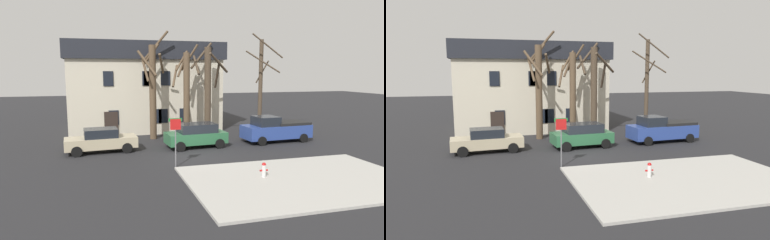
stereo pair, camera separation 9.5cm
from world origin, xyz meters
TOP-DOWN VIEW (x-y plane):
  - ground_plane at (0.00, 0.00)m, footprint 120.00×120.00m
  - sidewalk_slab at (3.75, -6.02)m, footprint 11.19×7.21m
  - building_main at (-1.69, 12.10)m, footprint 13.68×8.37m
  - tree_bare_near at (-1.66, 6.42)m, footprint 2.69×2.70m
  - tree_bare_mid at (0.88, 5.72)m, footprint 2.36×1.88m
  - tree_bare_far at (2.91, 6.43)m, footprint 2.97×3.00m
  - tree_bare_end at (7.23, 5.46)m, footprint 2.98×2.57m
  - car_beige_sedan at (-5.73, 2.81)m, footprint 4.79×2.28m
  - car_green_wagon at (0.82, 2.60)m, footprint 4.40×2.39m
  - pickup_truck_blue at (7.27, 2.87)m, footprint 5.39×2.46m
  - fire_hydrant at (2.11, -5.28)m, footprint 0.42×0.22m
  - street_sign_pole at (-1.69, -2.04)m, footprint 0.76×0.07m

SIDE VIEW (x-z plane):
  - ground_plane at x=0.00m, z-range 0.00..0.00m
  - sidewalk_slab at x=3.75m, z-range 0.00..0.12m
  - fire_hydrant at x=2.11m, z-range 0.13..0.87m
  - car_beige_sedan at x=-5.73m, z-range 0.01..1.61m
  - car_green_wagon at x=0.82m, z-range 0.04..1.74m
  - pickup_truck_blue at x=7.27m, z-range -0.03..1.97m
  - street_sign_pole at x=-1.69m, z-range 0.56..3.36m
  - tree_bare_mid at x=0.88m, z-range -0.01..7.50m
  - tree_bare_far at x=2.91m, z-range 0.10..7.92m
  - building_main at x=-1.69m, z-range 0.06..7.97m
  - tree_bare_near at x=-1.66m, z-range -0.16..8.46m
  - tree_bare_end at x=7.23m, z-range 0.10..8.42m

